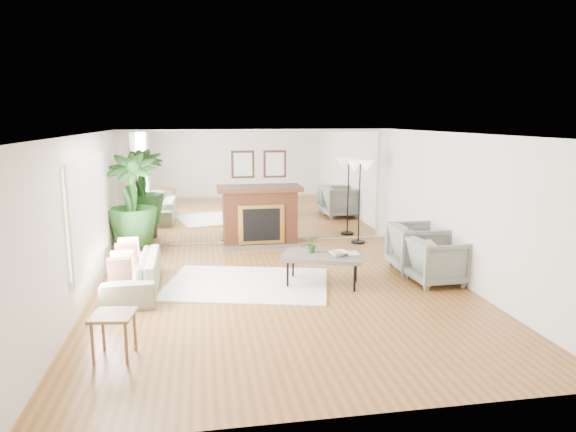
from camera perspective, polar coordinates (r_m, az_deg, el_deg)
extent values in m
plane|color=brown|center=(8.26, -0.40, -8.54)|extent=(7.00, 7.00, 0.00)
cube|color=silver|center=(8.02, -22.00, -0.66)|extent=(0.02, 7.00, 2.50)
cube|color=silver|center=(8.91, 18.94, 0.62)|extent=(0.02, 7.00, 2.50)
cube|color=silver|center=(11.35, -3.26, 3.28)|extent=(6.00, 0.02, 2.50)
cube|color=silver|center=(11.33, -3.25, 3.26)|extent=(5.40, 0.04, 2.40)
cube|color=#B2E09E|center=(8.38, -21.28, 0.55)|extent=(0.04, 2.40, 1.50)
cube|color=brown|center=(11.24, -3.10, -0.15)|extent=(1.60, 0.40, 1.20)
cube|color=gold|center=(11.06, -2.97, -0.96)|extent=(1.00, 0.04, 0.85)
cube|color=black|center=(11.04, -2.96, -0.98)|extent=(0.80, 0.04, 0.70)
cube|color=#584E46|center=(11.03, -2.86, -3.47)|extent=(1.70, 0.55, 0.03)
cube|color=#472A17|center=(11.12, -3.12, 2.97)|extent=(1.85, 0.46, 0.10)
cube|color=black|center=(11.20, -5.04, 5.73)|extent=(0.50, 0.04, 0.60)
cube|color=black|center=(11.28, -1.47, 5.80)|extent=(0.50, 0.04, 0.60)
cube|color=white|center=(8.67, -4.58, -7.52)|extent=(3.03, 2.48, 0.03)
cube|color=#584E46|center=(8.53, 3.88, -4.49)|extent=(1.48, 1.15, 0.07)
cylinder|color=black|center=(8.42, -0.04, -6.52)|extent=(0.04, 0.04, 0.46)
cylinder|color=black|center=(8.31, 7.41, -6.85)|extent=(0.04, 0.04, 0.46)
cylinder|color=black|center=(8.93, 0.56, -5.50)|extent=(0.04, 0.04, 0.46)
cylinder|color=black|center=(8.83, 7.56, -5.79)|extent=(0.04, 0.04, 0.46)
imported|color=gray|center=(8.65, -16.80, -6.11)|extent=(0.82, 1.99, 0.58)
imported|color=slate|center=(9.63, 14.26, -3.38)|extent=(0.97, 0.95, 0.86)
imported|color=slate|center=(8.97, 16.21, -4.79)|extent=(0.90, 0.88, 0.78)
cube|color=brown|center=(6.31, -18.88, -10.39)|extent=(0.53, 0.53, 0.04)
cylinder|color=brown|center=(6.30, -20.91, -13.14)|extent=(0.04, 0.04, 0.51)
cylinder|color=brown|center=(6.19, -17.53, -13.35)|extent=(0.04, 0.04, 0.51)
cylinder|color=brown|center=(6.63, -19.85, -11.86)|extent=(0.04, 0.04, 0.51)
cylinder|color=brown|center=(6.53, -16.65, -12.03)|extent=(0.04, 0.04, 0.51)
cylinder|color=black|center=(10.59, -16.73, -3.43)|extent=(0.60, 0.60, 0.43)
imported|color=#2B5D22|center=(10.40, -17.02, 1.79)|extent=(1.03, 1.03, 1.78)
cylinder|color=black|center=(11.55, 7.81, -2.87)|extent=(0.31, 0.31, 0.04)
cylinder|color=black|center=(11.38, 7.92, 1.34)|extent=(0.03, 0.03, 1.77)
cone|color=#F0E4CB|center=(11.24, 7.38, 5.49)|extent=(0.33, 0.33, 0.24)
cone|color=#F0E4CB|center=(11.32, 8.67, 5.50)|extent=(0.33, 0.33, 0.24)
imported|color=#2B5D22|center=(8.61, 2.64, -3.11)|extent=(0.31, 0.29, 0.29)
imported|color=brown|center=(8.46, 5.56, -4.17)|extent=(0.35, 0.35, 0.07)
imported|color=brown|center=(8.56, 6.57, -4.19)|extent=(0.21, 0.28, 0.02)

